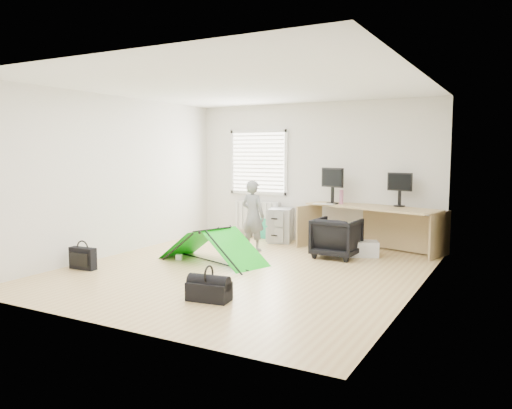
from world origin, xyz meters
The scene contains 18 objects.
ground centered at (0.00, 0.00, 0.00)m, with size 5.50×5.50×0.00m, color tan.
back_wall centered at (0.00, 2.75, 1.35)m, with size 5.00×0.02×2.70m, color silver.
window centered at (-1.20, 2.71, 1.55)m, with size 1.20×0.06×1.20m, color silver.
radiator centered at (-1.20, 2.67, 0.45)m, with size 1.00×0.12×0.60m, color silver.
desk centered at (1.27, 2.32, 0.40)m, with size 2.36×0.75×0.81m, color tan.
filing_cabinet centered at (-0.54, 2.42, 0.33)m, with size 0.43×0.57×0.66m, color #939698.
monitor_left centered at (0.53, 2.37, 1.05)m, with size 0.51×0.11×0.49m, color black.
monitor_right centered at (1.72, 2.52, 1.02)m, with size 0.45×0.10×0.43m, color black.
keyboard centered at (0.44, 2.19, 0.81)m, with size 0.39×0.13×0.02m, color beige.
thermos centered at (0.69, 2.41, 0.94)m, with size 0.07×0.07×0.26m, color #AF6282.
office_chair centered at (0.91, 1.54, 0.33)m, with size 0.71×0.73×0.66m, color black.
person centered at (-0.59, 1.38, 0.63)m, with size 0.46×0.30×1.26m, color slate.
kite centered at (-0.69, 0.23, 0.27)m, with size 1.72×0.76×0.53m, color #12C416, non-canonical shape.
storage_crate centered at (1.30, 1.84, 0.13)m, with size 0.46×0.32×0.26m, color silver.
tote_bag centered at (-0.99, 2.62, 0.21)m, with size 0.35×0.15×0.41m, color #23AE7D.
laptop_bag centered at (-2.15, -1.10, 0.17)m, with size 0.44×0.13×0.33m, color black.
white_box centered at (-1.28, 0.12, 0.05)m, with size 0.09×0.09×0.09m, color silver.
duffel_bag centered at (0.41, -1.53, 0.11)m, with size 0.51×0.26×0.22m, color black.
Camera 1 is at (3.65, -6.33, 1.75)m, focal length 35.00 mm.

